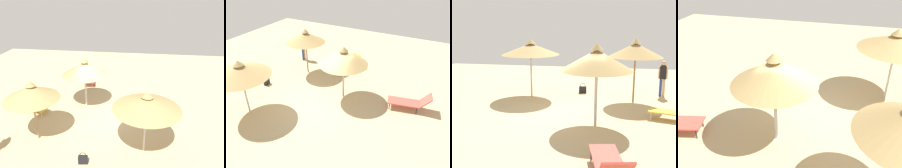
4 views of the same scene
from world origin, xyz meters
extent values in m
cube|color=tan|center=(0.00, 0.00, -0.05)|extent=(24.00, 24.00, 0.10)
cylinder|color=olive|center=(2.51, -2.36, 1.18)|extent=(0.08, 0.08, 2.35)
cone|color=tan|center=(2.51, -2.36, 2.32)|extent=(2.33, 2.33, 0.60)
cone|color=tan|center=(2.51, -2.36, 2.72)|extent=(0.42, 0.42, 0.22)
cylinder|color=#B2B2B7|center=(2.68, 2.37, 1.19)|extent=(0.08, 0.08, 2.37)
cone|color=tan|center=(2.68, 2.37, 2.27)|extent=(2.69, 2.69, 0.52)
cone|color=tan|center=(2.68, 2.37, 2.63)|extent=(0.48, 0.48, 0.22)
cylinder|color=#B2B2B7|center=(-0.74, -0.93, 1.13)|extent=(0.10, 0.10, 2.25)
cone|color=tan|center=(-0.74, -0.93, 2.28)|extent=(2.43, 2.43, 0.69)
cone|color=tan|center=(-0.74, -0.93, 2.73)|extent=(0.44, 0.44, 0.22)
cube|color=gold|center=(0.35, -3.56, 0.29)|extent=(0.95, 1.59, 0.05)
cylinder|color=silver|center=(0.27, -2.89, 0.13)|extent=(0.04, 0.04, 0.27)
cylinder|color=silver|center=(0.75, -3.02, 0.13)|extent=(0.04, 0.04, 0.27)
cylinder|color=silver|center=(-0.05, -4.10, 0.13)|extent=(0.04, 0.04, 0.27)
cylinder|color=silver|center=(0.43, -4.23, 0.13)|extent=(0.04, 0.04, 0.27)
cube|color=gold|center=(0.12, -4.43, 0.60)|extent=(0.66, 0.49, 0.59)
cube|color=#CC4C3F|center=(-3.81, -1.43, 0.36)|extent=(1.64, 0.99, 0.05)
cylinder|color=#2D2D33|center=(-3.24, -1.01, 0.17)|extent=(0.04, 0.04, 0.33)
cylinder|color=#2D2D33|center=(-3.12, -1.57, 0.17)|extent=(0.04, 0.04, 0.33)
cylinder|color=#2D2D33|center=(-4.50, -1.28, 0.17)|extent=(0.04, 0.04, 0.33)
cylinder|color=#2D2D33|center=(-4.38, -1.84, 0.17)|extent=(0.04, 0.04, 0.33)
cube|color=#CC4C3F|center=(-4.77, -1.63, 0.64)|extent=(0.62, 0.77, 0.54)
cylinder|color=navy|center=(3.84, -3.70, 0.43)|extent=(0.13, 0.13, 0.85)
cylinder|color=tan|center=(3.79, -3.84, 0.43)|extent=(0.13, 0.13, 0.85)
cube|color=black|center=(3.81, -3.77, 1.17)|extent=(0.29, 0.30, 0.64)
sphere|color=tan|center=(3.81, -3.77, 1.61)|extent=(0.23, 0.23, 0.23)
cylinder|color=tan|center=(3.87, -3.61, 1.15)|extent=(0.09, 0.09, 0.59)
cylinder|color=tan|center=(3.76, -3.94, 1.15)|extent=(0.09, 0.09, 0.59)
cube|color=black|center=(3.76, 0.04, 0.17)|extent=(0.22, 0.39, 0.34)
torus|color=black|center=(3.76, 0.04, 0.39)|extent=(0.06, 0.26, 0.26)
camera|label=1|loc=(10.17, 2.04, 6.33)|focal=35.36mm
camera|label=2|loc=(-5.15, 7.99, 6.81)|focal=35.95mm
camera|label=3|loc=(-10.01, -1.54, 3.51)|focal=45.43mm
camera|label=4|loc=(1.16, -6.62, 5.31)|focal=40.34mm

